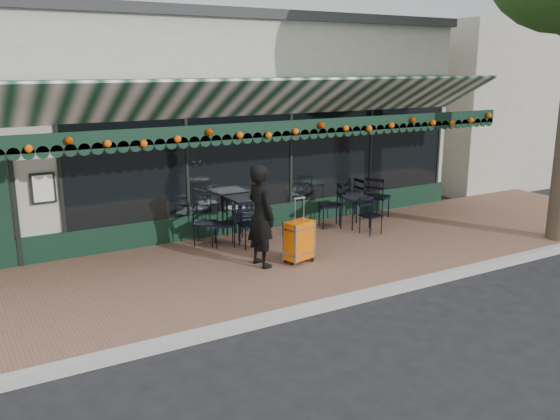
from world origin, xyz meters
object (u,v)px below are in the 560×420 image
woman (261,216)px  chair_a_front (371,216)px  cafe_table_a (355,199)px  chair_a_left (330,206)px  suitcase (299,241)px  chair_a_extra (378,197)px  chair_a_right (366,197)px  chair_b_right (250,216)px  chair_solo (205,224)px  cafe_table_b (246,201)px  chair_b_front (251,225)px  chair_b_left (224,225)px

woman → chair_a_front: (2.95, 0.61, -0.52)m
cafe_table_a → chair_a_left: bearing=149.8°
suitcase → chair_a_extra: (3.25, 1.77, 0.10)m
chair_a_right → chair_a_front: chair_a_right is taller
chair_b_right → chair_solo: size_ratio=1.00×
chair_a_front → chair_a_extra: bearing=40.9°
cafe_table_a → chair_a_left: (-0.46, 0.27, -0.14)m
woman → cafe_table_b: 1.82m
chair_b_front → chair_b_right: bearing=70.4°
chair_b_left → chair_solo: 0.40m
chair_a_extra → suitcase: bearing=89.7°
cafe_table_b → chair_b_left: (-0.64, -0.33, -0.34)m
cafe_table_a → chair_b_front: chair_b_front is taller
woman → chair_a_front: size_ratio=2.34×
chair_a_left → chair_a_extra: chair_a_extra is taller
chair_a_extra → chair_solo: size_ratio=1.15×
cafe_table_a → chair_a_extra: size_ratio=0.69×
cafe_table_b → chair_b_front: chair_b_front is taller
suitcase → chair_a_extra: size_ratio=1.20×
cafe_table_b → chair_b_right: 0.36m
woman → chair_solo: 1.75m
chair_a_extra → chair_a_right: bearing=3.1°
woman → chair_solo: (-0.36, 1.65, -0.48)m
cafe_table_a → cafe_table_b: size_ratio=0.81×
cafe_table_b → chair_solo: bearing=-175.7°
suitcase → chair_b_front: size_ratio=1.33×
cafe_table_a → chair_b_front: 2.65m
chair_a_right → woman: bearing=119.9°
cafe_table_a → chair_a_front: chair_a_front is taller
chair_a_front → cafe_table_a: bearing=81.7°
chair_a_front → chair_b_right: (-2.24, 1.16, 0.04)m
cafe_table_b → chair_b_left: size_ratio=1.00×
chair_a_left → chair_b_front: bearing=-57.5°
cafe_table_a → chair_a_left: chair_a_left is taller
cafe_table_a → suitcase: bearing=-148.7°
cafe_table_a → chair_a_right: chair_a_right is taller
chair_a_extra → chair_b_left: chair_a_extra is taller
chair_a_left → chair_b_left: size_ratio=1.13×
woman → chair_a_extra: bearing=-72.5°
woman → suitcase: size_ratio=1.53×
chair_a_right → chair_a_extra: size_ratio=0.94×
woman → chair_a_extra: woman is taller
chair_a_right → chair_a_left: bearing=108.5°
chair_a_left → chair_a_front: size_ratio=1.23×
chair_b_front → chair_a_right: bearing=18.9°
chair_a_left → chair_a_right: (1.24, 0.32, -0.02)m
chair_a_front → chair_solo: bearing=158.6°
chair_a_extra → chair_b_front: bearing=69.4°
cafe_table_b → chair_a_left: bearing=-6.5°
cafe_table_b → chair_b_right: bearing=25.2°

